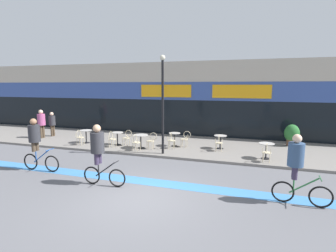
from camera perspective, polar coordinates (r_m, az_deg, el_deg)
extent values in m
plane|color=#5B5B60|center=(8.56, -6.24, -15.38)|extent=(120.00, 120.00, 0.00)
cube|color=slate|center=(15.11, 5.16, -4.35)|extent=(40.00, 5.50, 0.12)
cube|color=#B2A899|center=(19.40, 8.44, 5.91)|extent=(40.00, 4.00, 5.07)
cube|color=black|center=(17.57, 7.26, 1.65)|extent=(38.80, 0.10, 2.40)
cube|color=#334C93|center=(17.46, 7.39, 7.53)|extent=(39.20, 0.14, 1.20)
cube|color=orange|center=(18.02, -0.52, 7.65)|extent=(3.58, 0.08, 0.84)
cube|color=orange|center=(17.10, 15.63, 7.25)|extent=(3.58, 0.08, 0.84)
cube|color=#3D7AB7|center=(9.77, -2.75, -12.17)|extent=(36.00, 0.70, 0.01)
cylinder|color=black|center=(16.29, -17.32, -3.49)|extent=(0.38, 0.38, 0.02)
cylinder|color=black|center=(16.22, -17.38, -2.25)|extent=(0.07, 0.07, 0.75)
cylinder|color=#ADA8A3|center=(16.15, -17.44, -0.90)|extent=(0.70, 0.70, 0.02)
cylinder|color=black|center=(15.35, -10.92, -4.00)|extent=(0.37, 0.37, 0.02)
cylinder|color=black|center=(15.27, -10.95, -2.75)|extent=(0.07, 0.07, 0.71)
cylinder|color=#ADA8A3|center=(15.21, -10.99, -1.40)|extent=(0.68, 0.68, 0.02)
cylinder|color=black|center=(14.35, -5.91, -4.78)|extent=(0.43, 0.43, 0.02)
cylinder|color=black|center=(14.28, -5.94, -3.43)|extent=(0.07, 0.07, 0.71)
cylinder|color=#ADA8A3|center=(14.20, -5.96, -1.97)|extent=(0.79, 0.79, 0.02)
cylinder|color=black|center=(14.74, 1.42, -4.36)|extent=(0.35, 0.35, 0.02)
cylinder|color=black|center=(14.67, 1.43, -3.02)|extent=(0.07, 0.07, 0.73)
cylinder|color=#ADA8A3|center=(14.59, 1.43, -1.56)|extent=(0.63, 0.63, 0.02)
cylinder|color=black|center=(14.45, 11.25, -4.81)|extent=(0.37, 0.37, 0.02)
cylinder|color=black|center=(14.37, 11.29, -3.50)|extent=(0.07, 0.07, 0.70)
cylinder|color=#ADA8A3|center=(14.30, 11.34, -2.08)|extent=(0.67, 0.67, 0.02)
cylinder|color=black|center=(13.09, 20.48, -6.65)|extent=(0.39, 0.39, 0.02)
cylinder|color=black|center=(13.00, 20.57, -5.18)|extent=(0.07, 0.07, 0.72)
cylinder|color=#ADA8A3|center=(12.92, 20.66, -3.58)|extent=(0.71, 0.71, 0.02)
cylinder|color=beige|center=(15.77, -18.54, -2.38)|extent=(0.45, 0.45, 0.03)
cylinder|color=beige|center=(16.00, -18.69, -3.05)|extent=(0.03, 0.03, 0.42)
cylinder|color=beige|center=(15.87, -17.81, -3.11)|extent=(0.03, 0.03, 0.42)
cylinder|color=beige|center=(15.77, -19.20, -3.25)|extent=(0.03, 0.03, 0.42)
cylinder|color=beige|center=(15.63, -18.31, -3.31)|extent=(0.03, 0.03, 0.42)
torus|color=beige|center=(15.58, -18.90, -1.55)|extent=(0.08, 0.41, 0.41)
cylinder|color=beige|center=(15.69, -19.41, -2.01)|extent=(0.03, 0.03, 0.23)
cylinder|color=beige|center=(15.52, -18.32, -2.07)|extent=(0.03, 0.03, 0.23)
cylinder|color=beige|center=(14.79, -11.99, -2.84)|extent=(0.42, 0.42, 0.03)
cylinder|color=beige|center=(15.02, -12.20, -3.54)|extent=(0.03, 0.03, 0.42)
cylinder|color=beige|center=(14.90, -11.24, -3.61)|extent=(0.03, 0.03, 0.42)
cylinder|color=beige|center=(14.78, -12.70, -3.76)|extent=(0.03, 0.03, 0.42)
cylinder|color=beige|center=(14.65, -11.72, -3.84)|extent=(0.03, 0.03, 0.42)
torus|color=beige|center=(14.59, -12.33, -1.96)|extent=(0.05, 0.41, 0.41)
cylinder|color=beige|center=(14.69, -12.91, -2.44)|extent=(0.03, 0.03, 0.23)
cylinder|color=beige|center=(14.54, -11.71, -2.52)|extent=(0.03, 0.03, 0.23)
cylinder|color=beige|center=(15.00, -9.12, -2.59)|extent=(0.41, 0.41, 0.03)
cylinder|color=beige|center=(15.00, -9.83, -3.49)|extent=(0.03, 0.03, 0.42)
cylinder|color=beige|center=(15.23, -9.31, -3.28)|extent=(0.03, 0.03, 0.42)
cylinder|color=beige|center=(14.86, -8.89, -3.58)|extent=(0.03, 0.03, 0.42)
cylinder|color=beige|center=(15.10, -8.38, -3.37)|extent=(0.03, 0.03, 0.42)
torus|color=beige|center=(14.87, -8.57, -1.65)|extent=(0.41, 0.04, 0.41)
cylinder|color=beige|center=(14.75, -8.88, -2.28)|extent=(0.03, 0.03, 0.23)
cylinder|color=beige|center=(15.04, -8.25, -2.04)|extent=(0.03, 0.03, 0.23)
cylinder|color=beige|center=(13.77, -6.87, -3.57)|extent=(0.42, 0.42, 0.03)
cylinder|color=beige|center=(14.01, -7.10, -4.31)|extent=(0.03, 0.03, 0.42)
cylinder|color=beige|center=(13.88, -6.07, -4.41)|extent=(0.03, 0.03, 0.42)
cylinder|color=beige|center=(13.77, -7.64, -4.55)|extent=(0.03, 0.03, 0.42)
cylinder|color=beige|center=(13.64, -6.61, -4.66)|extent=(0.03, 0.03, 0.42)
torus|color=beige|center=(13.57, -7.23, -2.63)|extent=(0.05, 0.41, 0.41)
cylinder|color=beige|center=(13.68, -7.85, -3.13)|extent=(0.03, 0.03, 0.23)
cylinder|color=beige|center=(13.52, -6.58, -3.25)|extent=(0.03, 0.03, 0.23)
cylinder|color=beige|center=(14.05, -3.89, -3.28)|extent=(0.44, 0.44, 0.03)
cylinder|color=beige|center=(14.01, -4.59, -4.27)|extent=(0.03, 0.03, 0.42)
cylinder|color=beige|center=(14.27, -4.26, -4.02)|extent=(0.03, 0.03, 0.42)
cylinder|color=beige|center=(13.93, -3.48, -4.33)|extent=(0.03, 0.03, 0.42)
cylinder|color=beige|center=(14.19, -3.18, -4.08)|extent=(0.03, 0.03, 0.42)
torus|color=beige|center=(13.95, -3.23, -2.26)|extent=(0.41, 0.07, 0.41)
cylinder|color=beige|center=(13.82, -3.41, -2.94)|extent=(0.03, 0.03, 0.23)
cylinder|color=beige|center=(14.14, -3.04, -2.66)|extent=(0.03, 0.03, 0.23)
cylinder|color=beige|center=(14.14, 0.79, -3.18)|extent=(0.42, 0.42, 0.03)
cylinder|color=beige|center=(14.35, 0.38, -3.92)|extent=(0.03, 0.03, 0.42)
cylinder|color=beige|center=(14.29, 1.47, -3.98)|extent=(0.03, 0.03, 0.42)
cylinder|color=beige|center=(14.09, 0.10, -4.16)|extent=(0.03, 0.03, 0.42)
cylinder|color=beige|center=(14.02, 1.21, -4.23)|extent=(0.03, 0.03, 0.42)
torus|color=beige|center=(13.92, 0.62, -2.27)|extent=(0.05, 0.41, 0.41)
cylinder|color=beige|center=(13.99, -0.06, -2.77)|extent=(0.03, 0.03, 0.23)
cylinder|color=beige|center=(13.91, 1.31, -2.85)|extent=(0.03, 0.03, 0.23)
cylinder|color=beige|center=(14.51, 3.51, -2.88)|extent=(0.40, 0.40, 0.03)
cylinder|color=beige|center=(14.46, 2.82, -3.83)|extent=(0.03, 0.03, 0.42)
cylinder|color=beige|center=(14.72, 3.12, -3.60)|extent=(0.03, 0.03, 0.42)
cylinder|color=beige|center=(14.39, 3.90, -3.91)|extent=(0.03, 0.03, 0.42)
cylinder|color=beige|center=(14.65, 4.18, -3.67)|extent=(0.03, 0.03, 0.42)
torus|color=beige|center=(14.41, 4.18, -1.91)|extent=(0.41, 0.03, 0.41)
cylinder|color=beige|center=(14.28, 4.00, -2.56)|extent=(0.03, 0.03, 0.23)
cylinder|color=beige|center=(14.60, 4.34, -2.31)|extent=(0.03, 0.03, 0.23)
cylinder|color=beige|center=(13.82, 11.03, -3.63)|extent=(0.43, 0.43, 0.03)
cylinder|color=beige|center=(14.01, 10.45, -4.38)|extent=(0.03, 0.03, 0.42)
cylinder|color=beige|center=(14.00, 11.60, -4.43)|extent=(0.03, 0.03, 0.42)
cylinder|color=beige|center=(13.74, 10.39, -4.65)|extent=(0.03, 0.03, 0.42)
cylinder|color=beige|center=(13.73, 11.56, -4.69)|extent=(0.03, 0.03, 0.42)
torus|color=beige|center=(13.60, 11.03, -2.70)|extent=(0.06, 0.41, 0.41)
cylinder|color=beige|center=(13.63, 10.29, -3.23)|extent=(0.03, 0.03, 0.23)
cylinder|color=beige|center=(13.62, 11.73, -3.28)|extent=(0.03, 0.03, 0.23)
cylinder|color=beige|center=(12.45, 20.68, -5.43)|extent=(0.44, 0.44, 0.03)
cylinder|color=beige|center=(12.65, 20.03, -6.23)|extent=(0.03, 0.03, 0.42)
cylinder|color=beige|center=(12.63, 21.30, -6.32)|extent=(0.03, 0.03, 0.42)
cylinder|color=beige|center=(12.38, 19.94, -6.55)|extent=(0.03, 0.03, 0.42)
cylinder|color=beige|center=(12.36, 21.24, -6.64)|extent=(0.03, 0.03, 0.42)
torus|color=beige|center=(12.22, 20.70, -4.43)|extent=(0.07, 0.41, 0.41)
cylinder|color=beige|center=(12.26, 19.87, -4.99)|extent=(0.03, 0.03, 0.23)
cylinder|color=beige|center=(12.25, 21.47, -5.10)|extent=(0.03, 0.03, 0.23)
cylinder|color=brown|center=(16.37, 25.23, -3.25)|extent=(0.51, 0.51, 0.38)
ellipsoid|color=#28662D|center=(16.28, 25.36, -1.40)|extent=(0.82, 0.82, 0.98)
cylinder|color=black|center=(12.81, -1.15, 4.01)|extent=(0.12, 0.12, 4.60)
sphere|color=beige|center=(12.83, -1.18, 14.65)|extent=(0.26, 0.26, 0.26)
torus|color=black|center=(9.43, -11.04, -11.05)|extent=(0.64, 0.07, 0.64)
torus|color=black|center=(9.91, -16.24, -10.25)|extent=(0.64, 0.07, 0.64)
cylinder|color=black|center=(9.55, -13.50, -9.14)|extent=(0.77, 0.07, 0.58)
cylinder|color=black|center=(9.70, -14.89, -9.22)|extent=(0.04, 0.04, 0.45)
cylinder|color=black|center=(9.28, -11.41, -7.83)|extent=(0.04, 0.48, 0.03)
cylinder|color=#382D47|center=(9.65, -14.71, -6.67)|extent=(0.17, 0.17, 0.40)
cylinder|color=#382D47|center=(9.50, -15.28, -6.93)|extent=(0.17, 0.17, 0.40)
cylinder|color=#2D2D33|center=(9.44, -15.13, -3.51)|extent=(0.49, 0.49, 0.73)
sphere|color=tan|center=(9.35, -15.25, -0.51)|extent=(0.27, 0.27, 0.27)
torus|color=black|center=(11.78, -23.96, -7.51)|extent=(0.69, 0.08, 0.69)
torus|color=black|center=(12.47, -27.72, -6.87)|extent=(0.69, 0.08, 0.69)
cylinder|color=#23519E|center=(12.01, -25.80, -5.88)|extent=(0.82, 0.07, 0.62)
cylinder|color=#23519E|center=(12.21, -26.79, -5.96)|extent=(0.04, 0.04, 0.48)
cylinder|color=#23519E|center=(11.67, -24.34, -4.72)|extent=(0.04, 0.48, 0.03)
cylinder|color=#4C3D2D|center=(12.18, -26.65, -3.89)|extent=(0.16, 0.16, 0.39)
cylinder|color=#4C3D2D|center=(12.06, -27.21, -4.06)|extent=(0.16, 0.16, 0.39)
cylinder|color=#2D2D33|center=(12.02, -27.11, -1.44)|extent=(0.47, 0.47, 0.70)
sphere|color=#9E7051|center=(11.95, -27.27, 0.84)|extent=(0.26, 0.26, 0.26)
torus|color=black|center=(8.96, 30.32, -13.20)|extent=(0.65, 0.10, 0.65)
torus|color=black|center=(8.87, 23.69, -12.94)|extent=(0.65, 0.10, 0.65)
cylinder|color=#2D753D|center=(8.81, 27.48, -11.43)|extent=(0.78, 0.11, 0.59)
cylinder|color=#2D753D|center=(8.81, 25.66, -11.65)|extent=(0.04, 0.04, 0.46)
cylinder|color=#2D753D|center=(8.77, 30.27, -9.82)|extent=(0.07, 0.48, 0.03)
cylinder|color=#382D47|center=(8.76, 25.82, -8.89)|extent=(0.17, 0.17, 0.38)
cylinder|color=#382D47|center=(8.59, 25.87, -9.22)|extent=(0.17, 0.17, 0.38)
cylinder|color=#334C70|center=(8.53, 26.09, -5.61)|extent=(0.48, 0.48, 0.69)
sphere|color=beige|center=(8.43, 26.31, -2.48)|extent=(0.26, 0.26, 0.26)
cylinder|color=#4C3D2D|center=(18.75, -25.90, -1.14)|extent=(0.17, 0.17, 0.83)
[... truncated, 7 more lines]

